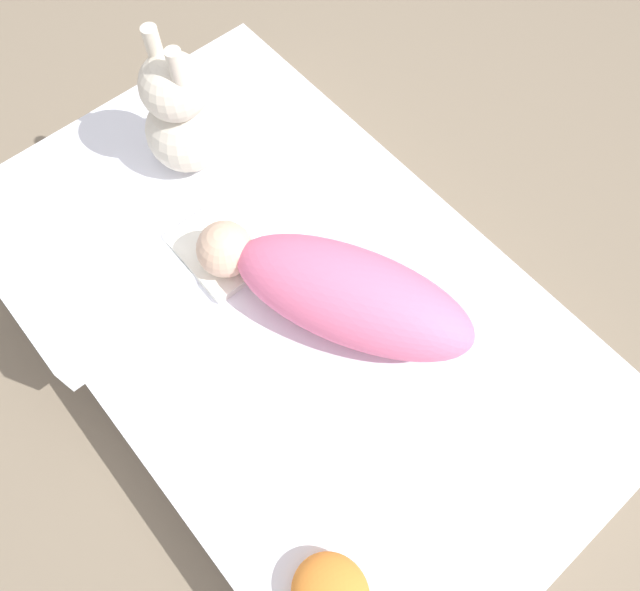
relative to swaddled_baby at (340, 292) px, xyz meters
name	(u,v)px	position (x,y,z in m)	size (l,w,h in m)	color
ground_plane	(293,331)	(-0.08, -0.06, -0.26)	(12.00, 12.00, 0.00)	#7A6B56
bed_mattress	(292,316)	(-0.08, -0.06, -0.17)	(1.41, 0.84, 0.17)	white
burp_cloth	(217,251)	(-0.27, -0.11, -0.07)	(0.20, 0.14, 0.02)	white
swaddled_baby	(340,292)	(0.00, 0.00, 0.00)	(0.57, 0.39, 0.16)	pink
pillow	(84,270)	(-0.39, -0.35, -0.03)	(0.37, 0.31, 0.10)	white
bunny_plush	(182,117)	(-0.51, 0.00, 0.06)	(0.18, 0.18, 0.34)	beige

